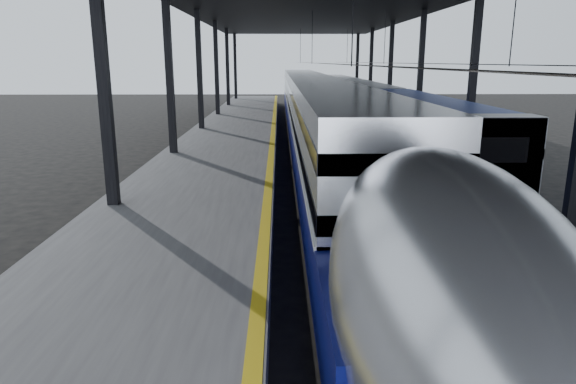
{
  "coord_description": "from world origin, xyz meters",
  "views": [
    {
      "loc": [
        -0.28,
        -11.56,
        5.61
      ],
      "look_at": [
        -0.04,
        2.56,
        2.0
      ],
      "focal_mm": 32.0,
      "sensor_mm": 36.0,
      "label": 1
    }
  ],
  "objects": [
    {
      "name": "second_train",
      "position": [
        7.0,
        32.15,
        1.96
      ],
      "size": [
        2.81,
        56.05,
        3.86
      ],
      "color": "navy",
      "rests_on": "ground"
    },
    {
      "name": "ground",
      "position": [
        0.0,
        0.0,
        0.0
      ],
      "size": [
        160.0,
        160.0,
        0.0
      ],
      "primitive_type": "plane",
      "color": "black",
      "rests_on": "ground"
    },
    {
      "name": "rails",
      "position": [
        4.5,
        20.0,
        0.08
      ],
      "size": [
        6.52,
        80.0,
        0.16
      ],
      "color": "slate",
      "rests_on": "ground"
    },
    {
      "name": "yellow_strip",
      "position": [
        -0.7,
        20.0,
        1.0
      ],
      "size": [
        0.3,
        80.0,
        0.01
      ],
      "primitive_type": "cube",
      "color": "gold",
      "rests_on": "platform"
    },
    {
      "name": "platform",
      "position": [
        -3.5,
        20.0,
        0.5
      ],
      "size": [
        6.0,
        80.0,
        1.0
      ],
      "primitive_type": "cube",
      "color": "#4C4C4F",
      "rests_on": "ground"
    },
    {
      "name": "tgv_train",
      "position": [
        2.0,
        22.52,
        2.15
      ],
      "size": [
        3.2,
        65.2,
        4.59
      ],
      "color": "silver",
      "rests_on": "ground"
    }
  ]
}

